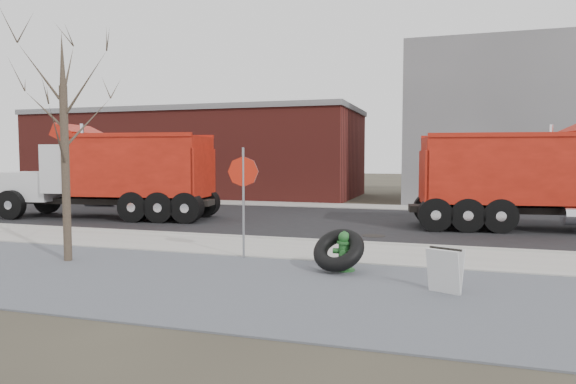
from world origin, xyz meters
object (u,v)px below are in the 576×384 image
(fire_hydrant, at_px, (344,253))
(sandwich_board, at_px, (445,270))
(dump_truck_red_a, at_px, (535,176))
(stop_sign, at_px, (243,183))
(dump_truck_red_b, at_px, (114,171))
(truck_tire, at_px, (339,250))

(fire_hydrant, xyz_separation_m, sandwich_board, (2.03, -1.24, 0.04))
(dump_truck_red_a, bearing_deg, fire_hydrant, -128.83)
(stop_sign, relative_size, dump_truck_red_b, 0.30)
(stop_sign, height_order, dump_truck_red_b, dump_truck_red_b)
(sandwich_board, bearing_deg, dump_truck_red_b, 170.88)
(stop_sign, relative_size, dump_truck_red_a, 0.30)
(dump_truck_red_a, xyz_separation_m, dump_truck_red_b, (-15.06, -1.39, 0.06))
(truck_tire, distance_m, stop_sign, 2.86)
(fire_hydrant, bearing_deg, dump_truck_red_a, 53.10)
(dump_truck_red_a, height_order, dump_truck_red_b, dump_truck_red_b)
(sandwich_board, height_order, dump_truck_red_a, dump_truck_red_a)
(fire_hydrant, relative_size, dump_truck_red_b, 0.10)
(sandwich_board, xyz_separation_m, dump_truck_red_b, (-12.30, 7.71, 1.40))
(stop_sign, bearing_deg, fire_hydrant, -9.96)
(fire_hydrant, xyz_separation_m, dump_truck_red_b, (-10.27, 6.47, 1.44))
(truck_tire, relative_size, stop_sign, 0.50)
(fire_hydrant, xyz_separation_m, dump_truck_red_a, (4.79, 7.87, 1.37))
(stop_sign, bearing_deg, dump_truck_red_a, 48.93)
(sandwich_board, bearing_deg, dump_truck_red_a, 96.09)
(dump_truck_red_a, bearing_deg, dump_truck_red_b, 177.78)
(truck_tire, height_order, dump_truck_red_a, dump_truck_red_a)
(truck_tire, relative_size, sandwich_board, 1.62)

